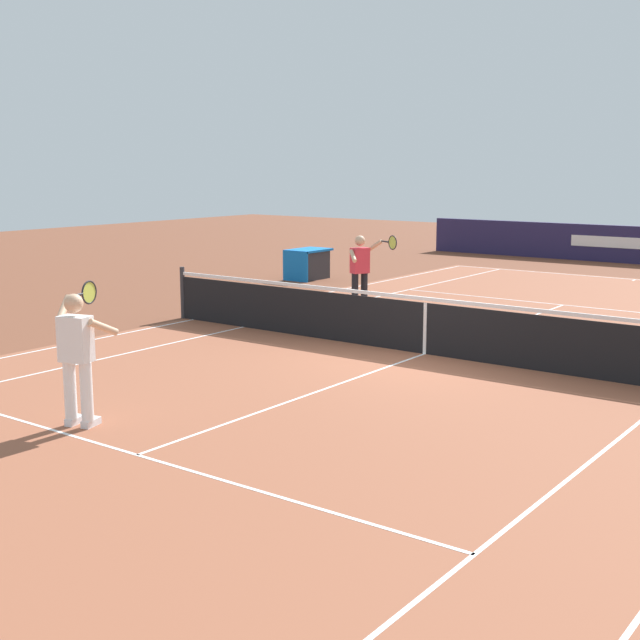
{
  "coord_description": "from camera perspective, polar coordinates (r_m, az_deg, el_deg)",
  "views": [
    {
      "loc": [
        12.42,
        6.99,
        3.16
      ],
      "look_at": [
        2.44,
        -0.41,
        0.9
      ],
      "focal_mm": 47.78,
      "sensor_mm": 36.0,
      "label": 1
    }
  ],
  "objects": [
    {
      "name": "tennis_player_near",
      "position": [
        10.75,
        -15.94,
        -2.08
      ],
      "size": [
        0.98,
        0.87,
        1.7
      ],
      "color": "white",
      "rests_on": "ground_plane"
    },
    {
      "name": "court_line_markings",
      "position": [
        14.6,
        7.03,
        -2.25
      ],
      "size": [
        23.85,
        11.05,
        0.01
      ],
      "color": "white",
      "rests_on": "ground_plane"
    },
    {
      "name": "tennis_player_far",
      "position": [
        18.77,
        2.76,
        3.47
      ],
      "size": [
        0.75,
        1.19,
        1.7
      ],
      "color": "black",
      "rests_on": "ground_plane"
    },
    {
      "name": "equipment_cart_tarped",
      "position": [
        23.95,
        -0.82,
        3.79
      ],
      "size": [
        1.25,
        0.84,
        0.85
      ],
      "color": "#2D2D33",
      "rests_on": "ground_plane"
    },
    {
      "name": "ground_plane",
      "position": [
        14.6,
        7.03,
        -2.27
      ],
      "size": [
        60.0,
        60.0,
        0.0
      ],
      "primitive_type": "plane",
      "color": "brown"
    },
    {
      "name": "tennis_net",
      "position": [
        14.5,
        7.07,
        -0.37
      ],
      "size": [
        0.1,
        11.7,
        1.08
      ],
      "color": "#2D2D33",
      "rests_on": "ground_plane"
    },
    {
      "name": "court_slab",
      "position": [
        14.6,
        7.03,
        -2.27
      ],
      "size": [
        24.2,
        11.4,
        0.0
      ],
      "primitive_type": "cube",
      "color": "#935138",
      "rests_on": "ground_plane"
    },
    {
      "name": "tennis_ball",
      "position": [
        15.1,
        12.05,
        -1.87
      ],
      "size": [
        0.07,
        0.07,
        0.07
      ],
      "primitive_type": "sphere",
      "color": "#CCE01E",
      "rests_on": "ground_plane"
    }
  ]
}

